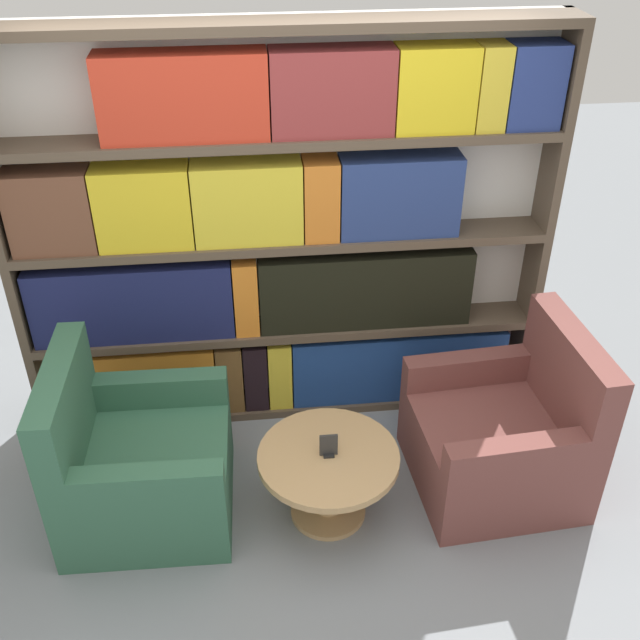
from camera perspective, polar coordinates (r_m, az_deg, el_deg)
ground_plane at (r=3.99m, az=-1.10°, el=-17.29°), size 14.00×14.00×0.00m
bookshelf at (r=4.23m, az=-3.01°, el=5.60°), size 3.01×0.30×2.34m
armchair_left at (r=4.09m, az=-13.73°, el=-10.66°), size 0.87×0.86×0.94m
armchair_right at (r=4.25m, az=13.85°, el=-8.62°), size 0.91×0.90×0.94m
coffee_table at (r=3.95m, az=0.64°, el=-11.47°), size 0.73×0.73×0.42m
table_sign at (r=3.83m, az=0.66°, el=-9.62°), size 0.09×0.06×0.13m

